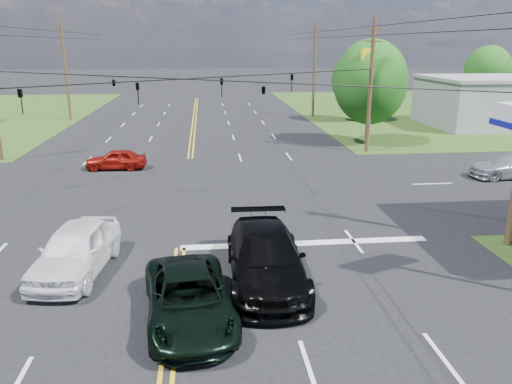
{
  "coord_description": "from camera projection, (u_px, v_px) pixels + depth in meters",
  "views": [
    {
      "loc": [
        1.11,
        -14.39,
        7.75
      ],
      "look_at": [
        3.2,
        6.0,
        1.63
      ],
      "focal_mm": 35.0,
      "sensor_mm": 36.0,
      "label": 1
    }
  ],
  "objects": [
    {
      "name": "ground",
      "position": [
        187.0,
        191.0,
        27.26
      ],
      "size": [
        280.0,
        280.0,
        0.0
      ],
      "primitive_type": "plane",
      "color": "black",
      "rests_on": "ground"
    },
    {
      "name": "grass_ne",
      "position": [
        482.0,
        109.0,
        61.19
      ],
      "size": [
        46.0,
        48.0,
        0.03
      ],
      "primitive_type": "cube",
      "color": "#234115",
      "rests_on": "ground"
    },
    {
      "name": "stop_bar",
      "position": [
        305.0,
        244.0,
        20.12
      ],
      "size": [
        10.0,
        0.5,
        0.02
      ],
      "primitive_type": "cube",
      "color": "silver",
      "rests_on": "ground"
    },
    {
      "name": "retail_ne",
      "position": [
        502.0,
        103.0,
        48.63
      ],
      "size": [
        14.0,
        10.0,
        4.4
      ],
      "primitive_type": "cube",
      "color": "gray",
      "rests_on": "ground"
    },
    {
      "name": "pole_ne",
      "position": [
        370.0,
        85.0,
        35.71
      ],
      "size": [
        1.6,
        0.28,
        9.5
      ],
      "color": "#3F2A1A",
      "rests_on": "ground"
    },
    {
      "name": "pole_left_far",
      "position": [
        66.0,
        70.0,
        51.2
      ],
      "size": [
        1.6,
        0.28,
        10.0
      ],
      "color": "#3F2A1A",
      "rests_on": "ground"
    },
    {
      "name": "pole_right_far",
      "position": [
        314.0,
        68.0,
        53.75
      ],
      "size": [
        1.6,
        0.28,
        10.0
      ],
      "color": "#3F2A1A",
      "rests_on": "ground"
    },
    {
      "name": "span_wire_signals",
      "position": [
        182.0,
        79.0,
        25.55
      ],
      "size": [
        26.0,
        18.0,
        1.13
      ],
      "color": "black",
      "rests_on": "ground"
    },
    {
      "name": "power_lines",
      "position": [
        178.0,
        24.0,
        22.9
      ],
      "size": [
        26.04,
        100.0,
        0.64
      ],
      "color": "black",
      "rests_on": "ground"
    },
    {
      "name": "tree_right_a",
      "position": [
        371.0,
        82.0,
        38.68
      ],
      "size": [
        5.7,
        5.7,
        8.18
      ],
      "color": "#3F2A1A",
      "rests_on": "ground"
    },
    {
      "name": "tree_right_b",
      "position": [
        356.0,
        80.0,
        50.55
      ],
      "size": [
        4.94,
        4.94,
        7.09
      ],
      "color": "#3F2A1A",
      "rests_on": "ground"
    },
    {
      "name": "tree_far_r",
      "position": [
        488.0,
        72.0,
        57.89
      ],
      "size": [
        5.32,
        5.32,
        7.63
      ],
      "color": "#3F2A1A",
      "rests_on": "ground"
    },
    {
      "name": "pickup_dkgreen",
      "position": [
        189.0,
        298.0,
        14.33
      ],
      "size": [
        3.01,
        5.45,
        1.45
      ],
      "primitive_type": "imported",
      "rotation": [
        0.0,
        0.0,
        0.12
      ],
      "color": "black",
      "rests_on": "ground"
    },
    {
      "name": "suv_black",
      "position": [
        266.0,
        258.0,
        16.65
      ],
      "size": [
        2.58,
        6.13,
        1.77
      ],
      "primitive_type": "imported",
      "rotation": [
        0.0,
        0.0,
        -0.02
      ],
      "color": "black",
      "rests_on": "ground"
    },
    {
      "name": "pickup_white",
      "position": [
        76.0,
        250.0,
        17.35
      ],
      "size": [
        2.68,
        5.3,
        1.73
      ],
      "primitive_type": "imported",
      "rotation": [
        0.0,
        0.0,
        -0.13
      ],
      "color": "white",
      "rests_on": "ground"
    },
    {
      "name": "sedan_red",
      "position": [
        116.0,
        159.0,
        31.87
      ],
      "size": [
        3.84,
        1.67,
        1.29
      ],
      "primitive_type": "imported",
      "rotation": [
        0.0,
        0.0,
        -1.61
      ],
      "color": "maroon",
      "rests_on": "ground"
    },
    {
      "name": "sedan_far",
      "position": [
        510.0,
        166.0,
        29.9
      ],
      "size": [
        4.93,
        2.25,
        1.4
      ],
      "primitive_type": "imported",
      "rotation": [
        0.0,
        0.0,
        -1.51
      ],
      "color": "silver",
      "rests_on": "ground"
    },
    {
      "name": "polesign_ne",
      "position": [
        373.0,
        71.0,
        36.83
      ],
      "size": [
        2.07,
        0.72,
        7.51
      ],
      "color": "#A5A5AA",
      "rests_on": "ground"
    }
  ]
}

